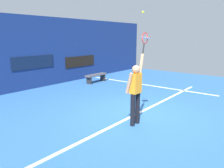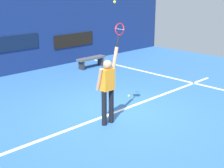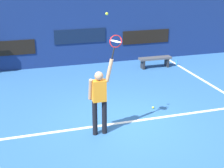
# 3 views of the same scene
# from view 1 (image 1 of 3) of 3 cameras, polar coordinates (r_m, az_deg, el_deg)

# --- Properties ---
(ground_plane) EXTENTS (18.00, 18.00, 0.00)m
(ground_plane) POSITION_cam_1_polar(r_m,az_deg,el_deg) (7.29, 6.63, -7.63)
(ground_plane) COLOR #2D609E
(back_wall) EXTENTS (18.00, 0.20, 3.40)m
(back_wall) POSITION_cam_1_polar(r_m,az_deg,el_deg) (11.20, -19.95, 7.54)
(back_wall) COLOR navy
(back_wall) RESTS_ON ground_plane
(sponsor_banner_center) EXTENTS (2.20, 0.03, 0.60)m
(sponsor_banner_center) POSITION_cam_1_polar(r_m,az_deg,el_deg) (11.13, -19.46, 5.26)
(sponsor_banner_center) COLOR #0C1933
(sponsor_banner_starboard) EXTENTS (2.20, 0.03, 0.60)m
(sponsor_banner_starboard) POSITION_cam_1_polar(r_m,az_deg,el_deg) (12.98, -8.11, 5.78)
(sponsor_banner_starboard) COLOR black
(court_baseline) EXTENTS (10.00, 0.10, 0.01)m
(court_baseline) POSITION_cam_1_polar(r_m,az_deg,el_deg) (7.30, 6.57, -7.57)
(court_baseline) COLOR white
(court_baseline) RESTS_ON ground_plane
(court_sideline) EXTENTS (0.10, 7.00, 0.01)m
(court_sideline) POSITION_cam_1_polar(r_m,az_deg,el_deg) (11.58, 8.75, -0.23)
(court_sideline) COLOR white
(court_sideline) RESTS_ON ground_plane
(tennis_player) EXTENTS (0.62, 0.31, 1.99)m
(tennis_player) POSITION_cam_1_polar(r_m,az_deg,el_deg) (6.17, 6.04, -1.48)
(tennis_player) COLOR black
(tennis_player) RESTS_ON ground_plane
(tennis_racket) EXTENTS (0.38, 0.27, 0.63)m
(tennis_racket) POSITION_cam_1_polar(r_m,az_deg,el_deg) (6.35, 8.41, 11.29)
(tennis_racket) COLOR black
(tennis_ball) EXTENTS (0.07, 0.07, 0.07)m
(tennis_ball) POSITION_cam_1_polar(r_m,az_deg,el_deg) (6.16, 7.95, 17.79)
(tennis_ball) COLOR #CCE033
(court_bench) EXTENTS (1.40, 0.36, 0.45)m
(court_bench) POSITION_cam_1_polar(r_m,az_deg,el_deg) (12.11, -4.09, 2.02)
(court_bench) COLOR #4C4C51
(court_bench) RESTS_ON ground_plane
(water_bottle) EXTENTS (0.07, 0.07, 0.24)m
(water_bottle) POSITION_cam_1_polar(r_m,az_deg,el_deg) (12.89, -1.03, 1.68)
(water_bottle) COLOR #338CD8
(water_bottle) RESTS_ON ground_plane
(spare_ball) EXTENTS (0.07, 0.07, 0.07)m
(spare_ball) POSITION_cam_1_polar(r_m,az_deg,el_deg) (8.55, 7.07, -4.43)
(spare_ball) COLOR #CCE033
(spare_ball) RESTS_ON ground_plane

